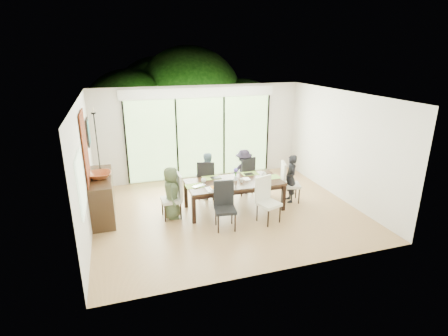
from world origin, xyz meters
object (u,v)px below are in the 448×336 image
object	(u,v)px
chair_left_end	(171,196)
bowl	(100,175)
laptop	(200,186)
chair_near_right	(269,200)
chair_near_left	(225,206)
person_left_end	(172,193)
person_far_left	(207,176)
cup_c	(264,175)
person_right_end	(291,179)
sideboard	(103,196)
chair_right_end	(291,182)
person_far_right	(244,172)
table_top	(234,183)
cup_b	(242,180)
chair_far_right	(243,175)
vase	(236,178)
cup_a	(204,181)
chair_far_left	(206,179)

from	to	relation	value
chair_left_end	bowl	world-z (taller)	bowl
laptop	chair_near_right	bearing A→B (deg)	-52.44
chair_near_left	person_left_end	size ratio (longest dim) A/B	0.85
laptop	bowl	xyz separation A→B (m)	(-2.11, 0.57, 0.31)
person_far_left	cup_c	size ratio (longest dim) A/B	10.40
person_right_end	sideboard	size ratio (longest dim) A/B	0.71
chair_left_end	bowl	xyz separation A→B (m)	(-1.46, 0.47, 0.51)
chair_right_end	person_far_right	bearing A→B (deg)	65.36
cup_c	table_top	bearing A→B (deg)	-172.87
table_top	sideboard	bearing A→B (deg)	169.18
cup_b	cup_c	size ratio (longest dim) A/B	0.81
chair_near_left	laptop	distance (m)	0.87
chair_left_end	chair_near_right	world-z (taller)	same
cup_c	person_far_left	bearing A→B (deg)	149.72
chair_left_end	bowl	size ratio (longest dim) A/B	2.02
person_far_left	bowl	size ratio (longest dim) A/B	2.37
chair_far_right	cup_b	world-z (taller)	chair_far_right
person_far_left	cup_c	bearing A→B (deg)	141.06
person_far_left	chair_near_right	bearing A→B (deg)	110.54
person_left_end	vase	xyz separation A→B (m)	(1.53, 0.05, 0.15)
chair_near_left	cup_a	world-z (taller)	chair_near_left
sideboard	chair_near_left	bearing A→B (deg)	-30.25
chair_near_left	chair_left_end	bearing A→B (deg)	146.99
cup_c	chair_far_right	bearing A→B (deg)	108.43
person_far_right	cup_a	xyz separation A→B (m)	(-1.25, -0.68, 0.14)
cup_c	sideboard	distance (m)	3.80
table_top	person_far_right	size ratio (longest dim) A/B	1.86
chair_near_right	cup_b	xyz separation A→B (m)	(-0.35, 0.77, 0.23)
sideboard	vase	bearing A→B (deg)	-9.72
table_top	chair_left_end	bearing A→B (deg)	180.00
chair_near_left	person_right_end	distance (m)	2.16
sideboard	person_right_end	bearing A→B (deg)	-7.26
person_left_end	chair_near_left	bearing A→B (deg)	-119.18
chair_far_left	cup_a	world-z (taller)	chair_far_left
chair_far_right	cup_c	size ratio (longest dim) A/B	8.87
table_top	bowl	xyz separation A→B (m)	(-2.96, 0.47, 0.35)
chair_right_end	person_far_right	size ratio (longest dim) A/B	0.85
person_far_left	vase	bearing A→B (deg)	114.00
chair_far_right	cup_b	distance (m)	1.06
chair_near_right	cup_a	distance (m)	1.59
cup_c	bowl	xyz separation A→B (m)	(-3.76, 0.37, 0.28)
chair_far_left	cup_a	distance (m)	0.78
laptop	sideboard	bearing A→B (deg)	139.76
chair_far_left	laptop	distance (m)	1.05
person_far_right	sideboard	size ratio (longest dim) A/B	0.71
person_left_end	cup_b	bearing A→B (deg)	-81.09
chair_right_end	sideboard	size ratio (longest dim) A/B	0.60
chair_near_right	sideboard	bearing A→B (deg)	138.46
laptop	cup_c	distance (m)	1.66
vase	cup_c	bearing A→B (deg)	3.81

